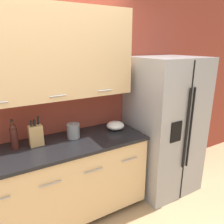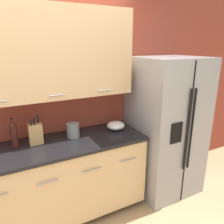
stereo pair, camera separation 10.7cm
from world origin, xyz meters
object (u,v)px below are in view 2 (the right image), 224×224
refrigerator (165,127)px  mixing_bowl (116,125)px  steel_canister (73,130)px  knife_block (36,134)px  wine_bottle (14,134)px

refrigerator → mixing_bowl: (-0.67, 0.13, 0.09)m
steel_canister → refrigerator: bearing=-7.4°
knife_block → mixing_bowl: bearing=-1.9°
refrigerator → knife_block: bearing=174.1°
knife_block → mixing_bowl: 0.93m
refrigerator → wine_bottle: 1.81m
refrigerator → wine_bottle: bearing=174.3°
wine_bottle → refrigerator: bearing=-5.7°
wine_bottle → steel_canister: wine_bottle is taller
steel_canister → mixing_bowl: size_ratio=0.83×
knife_block → mixing_bowl: (0.92, -0.03, -0.06)m
knife_block → steel_canister: 0.39m
steel_canister → wine_bottle: bearing=177.8°
wine_bottle → mixing_bowl: bearing=-2.2°
refrigerator → steel_canister: bearing=172.6°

